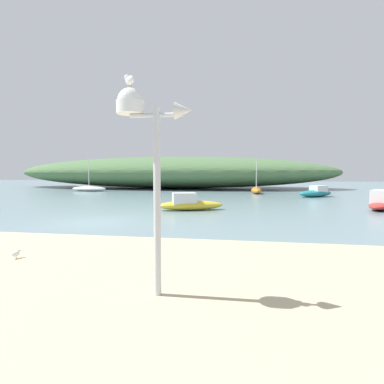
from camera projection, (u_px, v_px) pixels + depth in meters
name	position (u px, v px, depth m)	size (l,w,h in m)	color
ground_plane	(95.00, 222.00, 13.73)	(120.00, 120.00, 0.00)	gray
distant_hill	(171.00, 172.00, 42.43)	(44.39, 14.13, 4.26)	#517547
mast_structure	(143.00, 128.00, 5.02)	(1.25, 0.46, 3.43)	silver
seagull_on_radar	(130.00, 80.00, 5.02)	(0.29, 0.29, 0.24)	orange
sailboat_far_right	(89.00, 189.00, 35.22)	(4.14, 1.47, 4.43)	white
motorboat_east_reach	(316.00, 192.00, 27.39)	(3.71, 3.13, 1.01)	teal
sailboat_mid_channel	(256.00, 190.00, 31.63)	(1.15, 3.34, 3.30)	orange
motorboat_inner_mooring	(189.00, 204.00, 18.01)	(4.01, 2.35, 1.02)	gold
seagull_near_waterline	(16.00, 253.00, 7.32)	(0.12, 0.28, 0.20)	orange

